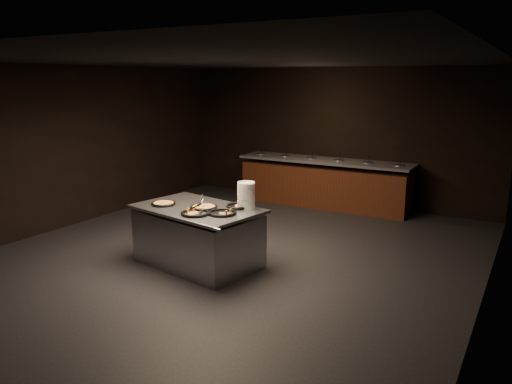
# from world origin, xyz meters

# --- Properties ---
(room) EXTENTS (7.02, 8.02, 2.92)m
(room) POSITION_xyz_m (0.00, 0.00, 1.45)
(room) COLOR black
(room) RESTS_ON ground
(salad_bar) EXTENTS (3.70, 0.83, 1.18)m
(salad_bar) POSITION_xyz_m (0.00, 3.56, 0.44)
(salad_bar) COLOR #4D2D12
(salad_bar) RESTS_ON ground
(serving_counter) EXTENTS (1.97, 1.46, 0.86)m
(serving_counter) POSITION_xyz_m (-0.24, -0.59, 0.41)
(serving_counter) COLOR #B5B8BD
(serving_counter) RESTS_ON ground
(plate_stack) EXTENTS (0.25, 0.25, 0.37)m
(plate_stack) POSITION_xyz_m (0.38, -0.25, 1.04)
(plate_stack) COLOR white
(plate_stack) RESTS_ON serving_counter
(pan_veggie_whole) EXTENTS (0.35, 0.35, 0.04)m
(pan_veggie_whole) POSITION_xyz_m (-0.76, -0.71, 0.88)
(pan_veggie_whole) COLOR black
(pan_veggie_whole) RESTS_ON serving_counter
(pan_cheese_whole) EXTENTS (0.39, 0.39, 0.04)m
(pan_cheese_whole) POSITION_xyz_m (-0.12, -0.58, 0.88)
(pan_cheese_whole) COLOR black
(pan_cheese_whole) RESTS_ON serving_counter
(pan_cheese_slices_a) EXTENTS (0.35, 0.35, 0.04)m
(pan_cheese_slices_a) POSITION_xyz_m (0.27, -0.29, 0.88)
(pan_cheese_slices_a) COLOR black
(pan_cheese_slices_a) RESTS_ON serving_counter
(pan_cheese_slices_b) EXTENTS (0.39, 0.39, 0.04)m
(pan_cheese_slices_b) POSITION_xyz_m (-0.03, -0.91, 0.88)
(pan_cheese_slices_b) COLOR black
(pan_cheese_slices_b) RESTS_ON serving_counter
(pan_veggie_slices) EXTENTS (0.39, 0.39, 0.04)m
(pan_veggie_slices) POSITION_xyz_m (0.28, -0.71, 0.88)
(pan_veggie_slices) COLOR black
(pan_veggie_slices) RESTS_ON serving_counter
(server_left) EXTENTS (0.15, 0.32, 0.16)m
(server_left) POSITION_xyz_m (-0.23, -0.51, 0.93)
(server_left) COLOR #B5B8BD
(server_left) RESTS_ON serving_counter
(server_right) EXTENTS (0.32, 0.09, 0.15)m
(server_right) POSITION_xyz_m (-0.00, -0.87, 0.93)
(server_right) COLOR #B5B8BD
(server_right) RESTS_ON serving_counter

